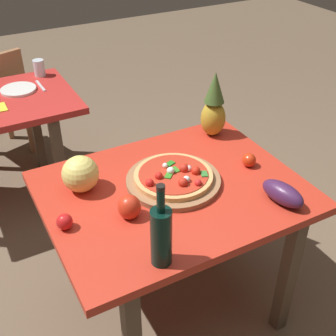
{
  "coord_description": "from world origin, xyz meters",
  "views": [
    {
      "loc": [
        -0.75,
        -1.36,
        1.9
      ],
      "look_at": [
        0.02,
        0.08,
        0.79
      ],
      "focal_mm": 47.21,
      "sensor_mm": 36.0,
      "label": 1
    }
  ],
  "objects_px": {
    "bell_pepper": "(129,207)",
    "eggplant": "(283,194)",
    "drinking_glass_water": "(39,68)",
    "pizza_board": "(173,181)",
    "melon": "(80,174)",
    "pineapple_left": "(214,108)",
    "tomato_at_corner": "(249,160)",
    "tomato_near_board": "(65,222)",
    "pizza": "(174,176)",
    "wine_bottle": "(161,235)",
    "display_table": "(173,205)",
    "dinner_plate": "(18,90)",
    "knife_utensil": "(41,86)"
  },
  "relations": [
    {
      "from": "bell_pepper",
      "to": "eggplant",
      "type": "height_order",
      "value": "bell_pepper"
    },
    {
      "from": "eggplant",
      "to": "drinking_glass_water",
      "type": "relative_size",
      "value": 1.83
    },
    {
      "from": "pizza_board",
      "to": "melon",
      "type": "height_order",
      "value": "melon"
    },
    {
      "from": "pineapple_left",
      "to": "tomato_at_corner",
      "type": "xyz_separation_m",
      "value": [
        -0.01,
        -0.33,
        -0.12
      ]
    },
    {
      "from": "pizza_board",
      "to": "tomato_near_board",
      "type": "xyz_separation_m",
      "value": [
        -0.51,
        -0.06,
        0.02
      ]
    },
    {
      "from": "tomato_near_board",
      "to": "bell_pepper",
      "type": "bearing_deg",
      "value": -12.12
    },
    {
      "from": "drinking_glass_water",
      "to": "tomato_near_board",
      "type": "bearing_deg",
      "value": -101.38
    },
    {
      "from": "pineapple_left",
      "to": "drinking_glass_water",
      "type": "xyz_separation_m",
      "value": [
        -0.59,
        1.22,
        -0.1
      ]
    },
    {
      "from": "pizza",
      "to": "eggplant",
      "type": "xyz_separation_m",
      "value": [
        0.33,
        -0.33,
        0.0
      ]
    },
    {
      "from": "pizza_board",
      "to": "tomato_near_board",
      "type": "relative_size",
      "value": 6.53
    },
    {
      "from": "melon",
      "to": "tomato_at_corner",
      "type": "distance_m",
      "value": 0.78
    },
    {
      "from": "wine_bottle",
      "to": "tomato_near_board",
      "type": "xyz_separation_m",
      "value": [
        -0.25,
        0.33,
        -0.09
      ]
    },
    {
      "from": "wine_bottle",
      "to": "bell_pepper",
      "type": "height_order",
      "value": "wine_bottle"
    },
    {
      "from": "pizza",
      "to": "melon",
      "type": "xyz_separation_m",
      "value": [
        -0.37,
        0.15,
        0.04
      ]
    },
    {
      "from": "pizza",
      "to": "display_table",
      "type": "bearing_deg",
      "value": -127.66
    },
    {
      "from": "bell_pepper",
      "to": "wine_bottle",
      "type": "bearing_deg",
      "value": -90.38
    },
    {
      "from": "pizza",
      "to": "wine_bottle",
      "type": "relative_size",
      "value": 1.04
    },
    {
      "from": "melon",
      "to": "bell_pepper",
      "type": "relative_size",
      "value": 1.54
    },
    {
      "from": "wine_bottle",
      "to": "eggplant",
      "type": "height_order",
      "value": "wine_bottle"
    },
    {
      "from": "display_table",
      "to": "tomato_at_corner",
      "type": "bearing_deg",
      "value": -2.23
    },
    {
      "from": "wine_bottle",
      "to": "tomato_at_corner",
      "type": "relative_size",
      "value": 5.15
    },
    {
      "from": "display_table",
      "to": "wine_bottle",
      "type": "bearing_deg",
      "value": -124.17
    },
    {
      "from": "tomato_at_corner",
      "to": "drinking_glass_water",
      "type": "bearing_deg",
      "value": 110.37
    },
    {
      "from": "melon",
      "to": "tomato_near_board",
      "type": "xyz_separation_m",
      "value": [
        -0.14,
        -0.21,
        -0.05
      ]
    },
    {
      "from": "dinner_plate",
      "to": "bell_pepper",
      "type": "bearing_deg",
      "value": -85.19
    },
    {
      "from": "bell_pepper",
      "to": "dinner_plate",
      "type": "bearing_deg",
      "value": 94.81
    },
    {
      "from": "display_table",
      "to": "drinking_glass_water",
      "type": "bearing_deg",
      "value": 96.64
    },
    {
      "from": "wine_bottle",
      "to": "dinner_plate",
      "type": "height_order",
      "value": "wine_bottle"
    },
    {
      "from": "display_table",
      "to": "tomato_at_corner",
      "type": "distance_m",
      "value": 0.42
    },
    {
      "from": "bell_pepper",
      "to": "knife_utensil",
      "type": "xyz_separation_m",
      "value": [
        0.02,
        1.44,
        -0.04
      ]
    },
    {
      "from": "pizza_board",
      "to": "drinking_glass_water",
      "type": "distance_m",
      "value": 1.52
    },
    {
      "from": "melon",
      "to": "knife_utensil",
      "type": "relative_size",
      "value": 0.89
    },
    {
      "from": "pizza",
      "to": "tomato_at_corner",
      "type": "height_order",
      "value": "pizza"
    },
    {
      "from": "display_table",
      "to": "bell_pepper",
      "type": "xyz_separation_m",
      "value": [
        -0.24,
        -0.08,
        0.14
      ]
    },
    {
      "from": "tomato_near_board",
      "to": "dinner_plate",
      "type": "distance_m",
      "value": 1.39
    },
    {
      "from": "melon",
      "to": "dinner_plate",
      "type": "xyz_separation_m",
      "value": [
        -0.01,
        1.18,
        -0.07
      ]
    },
    {
      "from": "pizza",
      "to": "tomato_near_board",
      "type": "height_order",
      "value": "pizza"
    },
    {
      "from": "pizza",
      "to": "pineapple_left",
      "type": "bearing_deg",
      "value": 36.67
    },
    {
      "from": "pizza_board",
      "to": "bell_pepper",
      "type": "bearing_deg",
      "value": -156.23
    },
    {
      "from": "tomato_at_corner",
      "to": "eggplant",
      "type": "bearing_deg",
      "value": -98.62
    },
    {
      "from": "eggplant",
      "to": "knife_utensil",
      "type": "height_order",
      "value": "eggplant"
    },
    {
      "from": "display_table",
      "to": "wine_bottle",
      "type": "height_order",
      "value": "wine_bottle"
    },
    {
      "from": "knife_utensil",
      "to": "pizza_board",
      "type": "bearing_deg",
      "value": -80.75
    },
    {
      "from": "pizza_board",
      "to": "tomato_at_corner",
      "type": "height_order",
      "value": "tomato_at_corner"
    },
    {
      "from": "pizza_board",
      "to": "tomato_at_corner",
      "type": "bearing_deg",
      "value": -7.42
    },
    {
      "from": "pizza_board",
      "to": "knife_utensil",
      "type": "bearing_deg",
      "value": 100.48
    },
    {
      "from": "bell_pepper",
      "to": "pizza_board",
      "type": "bearing_deg",
      "value": 23.77
    },
    {
      "from": "drinking_glass_water",
      "to": "dinner_plate",
      "type": "xyz_separation_m",
      "value": [
        -0.19,
        -0.18,
        -0.05
      ]
    },
    {
      "from": "melon",
      "to": "bell_pepper",
      "type": "height_order",
      "value": "melon"
    },
    {
      "from": "melon",
      "to": "eggplant",
      "type": "bearing_deg",
      "value": -34.44
    }
  ]
}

